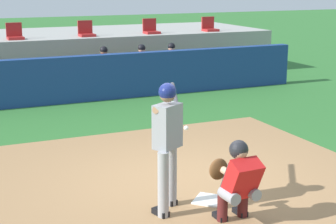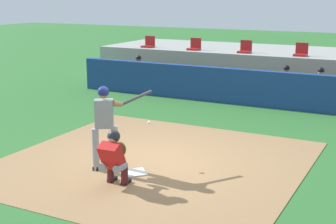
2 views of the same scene
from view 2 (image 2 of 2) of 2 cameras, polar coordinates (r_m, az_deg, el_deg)
name	(u,v)px [view 2 (image 2 of 2)]	position (r m, az deg, el deg)	size (l,w,h in m)	color
ground_plane	(154,162)	(10.97, -1.69, -5.85)	(80.00, 80.00, 0.00)	#2D6B2D
dirt_infield	(154,162)	(10.96, -1.69, -5.82)	(6.40, 6.40, 0.01)	#9E754C
home_plate	(135,172)	(10.31, -3.86, -7.04)	(0.44, 0.44, 0.02)	white
batter_at_plate	(106,122)	(10.34, -7.27, -1.17)	(0.82, 1.30, 1.80)	#99999E
catcher_crouched	(114,156)	(9.54, -6.29, -5.09)	(0.49, 1.82, 1.13)	gray
dugout_wall	(247,87)	(16.61, 9.23, 2.85)	(13.00, 0.30, 1.20)	navy
dugout_bench	(256,93)	(17.62, 10.21, 2.19)	(11.80, 0.44, 0.45)	olive
dugout_player_0	(137,71)	(19.33, -3.62, 4.74)	(0.49, 0.70, 1.30)	#939399
dugout_player_1	(285,84)	(17.12, 13.44, 3.23)	(0.49, 0.70, 1.30)	#939399
dugout_player_2	(319,87)	(16.89, 17.19, 2.85)	(0.49, 0.70, 1.30)	#939399
stands_platform	(281,67)	(20.77, 13.07, 5.10)	(15.00, 4.40, 1.40)	#9E9E99
stadium_seat_0	(149,44)	(21.27, -2.26, 7.90)	(0.46, 0.46, 0.48)	#A51E1E
stadium_seat_1	(195,47)	(20.30, 3.12, 7.62)	(0.46, 0.46, 0.48)	#A51E1E
stadium_seat_2	(245,49)	(19.52, 8.97, 7.23)	(0.46, 0.46, 0.48)	#A51E1E
stadium_seat_3	(301,52)	(18.95, 15.23, 6.73)	(0.46, 0.46, 0.48)	#A51E1E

